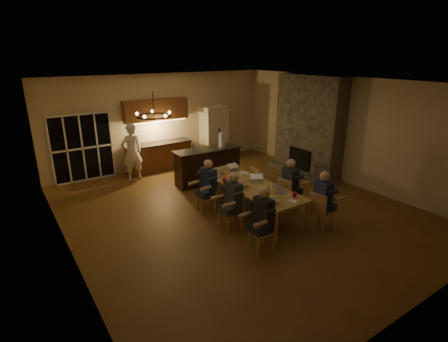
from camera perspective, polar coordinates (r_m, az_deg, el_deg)
floor at (r=9.07m, az=2.29°, el=-6.40°), size 9.00×9.00×0.00m
back_wall at (r=12.35m, az=-10.14°, el=8.02°), size 8.00×0.04×3.20m
left_wall at (r=7.04m, az=-25.08°, el=-1.83°), size 0.04×9.00×3.20m
right_wall at (r=11.29m, az=19.25°, el=6.24°), size 0.04×9.00×3.20m
ceiling at (r=8.22m, az=2.59°, el=14.32°), size 8.00×9.00×0.04m
french_doors at (r=11.63m, az=-22.10°, el=3.46°), size 1.86×0.08×2.10m
fireplace at (r=11.80m, az=13.68°, el=7.28°), size 0.58×2.50×3.20m
kitchenette at (r=12.03m, az=-10.71°, el=5.75°), size 2.24×0.68×2.40m
refrigerator at (r=13.02m, az=-1.63°, el=6.17°), size 0.90×0.68×2.00m
dining_table at (r=8.86m, az=4.11°, el=-4.40°), size 1.10×3.17×0.75m
bar_island at (r=10.76m, az=-2.71°, el=0.84°), size 2.11×0.77×1.08m
chair_left_near at (r=7.21m, az=6.14°, el=-9.66°), size 0.49×0.49×0.89m
chair_left_mid at (r=8.05m, az=1.13°, el=-6.34°), size 0.45×0.45×0.89m
chair_left_far at (r=8.89m, az=-2.88°, el=-3.80°), size 0.55×0.55×0.89m
chair_right_near at (r=8.35m, az=15.73°, el=-6.10°), size 0.49×0.49×0.89m
chair_right_mid at (r=9.04m, az=10.46°, el=-3.73°), size 0.51×0.51×0.89m
chair_right_far at (r=9.72m, az=6.00°, el=-1.87°), size 0.49×0.49×0.89m
person_left_near at (r=7.11m, az=6.43°, el=-7.85°), size 0.61×0.61×1.38m
person_right_near at (r=8.23m, az=15.77°, el=-4.63°), size 0.69×0.69×1.38m
person_left_mid at (r=7.86m, az=1.57°, el=-5.02°), size 0.61×0.61×1.38m
person_right_mid at (r=8.94m, az=10.69°, el=-2.32°), size 0.66×0.66×1.38m
person_left_far at (r=8.74m, az=-2.54°, el=-2.48°), size 0.67×0.67×1.38m
standing_person at (r=11.22m, az=-14.80°, el=2.96°), size 0.70×0.49×1.82m
chandelier at (r=6.66m, az=-11.37°, el=8.79°), size 0.66×0.66×0.03m
laptop_a at (r=7.72m, az=7.55°, el=-4.24°), size 0.38×0.35×0.23m
laptop_b at (r=8.27m, az=9.40°, el=-2.73°), size 0.42×0.40×0.23m
laptop_c at (r=8.54m, az=2.81°, el=-1.77°), size 0.35×0.32×0.23m
laptop_d at (r=8.81m, az=5.46°, el=-1.18°), size 0.42×0.40×0.23m
laptop_e at (r=9.44m, az=-1.23°, el=0.30°), size 0.37×0.33×0.23m
laptop_f at (r=9.63m, az=1.85°, el=0.67°), size 0.34×0.30×0.23m
mug_front at (r=8.29m, az=5.98°, el=-2.97°), size 0.09×0.09×0.10m
mug_mid at (r=9.16m, az=2.87°, el=-0.74°), size 0.08×0.08×0.10m
mug_back at (r=9.13m, az=-0.93°, el=-0.77°), size 0.08×0.08×0.10m
redcup_near at (r=8.07m, az=11.44°, el=-3.81°), size 0.09×0.09×0.12m
redcup_mid at (r=8.79m, az=0.12°, el=-1.49°), size 0.10×0.10×0.12m
can_silver at (r=8.31m, az=7.31°, el=-2.91°), size 0.06×0.06×0.12m
can_cola at (r=9.69m, az=-1.92°, el=0.46°), size 0.06×0.06×0.12m
plate_near at (r=8.53m, az=8.30°, el=-2.72°), size 0.27×0.27×0.02m
plate_left at (r=7.84m, az=6.65°, el=-4.65°), size 0.23×0.23×0.02m
plate_far at (r=9.48m, az=3.35°, el=-0.30°), size 0.25×0.25×0.02m
notepad at (r=7.87m, az=11.20°, el=-4.85°), size 0.17×0.22×0.01m
bar_bottle at (r=10.39m, az=-5.05°, el=3.93°), size 0.07×0.07×0.24m
bar_blender at (r=10.72m, az=-0.36°, el=5.08°), size 0.17×0.17×0.46m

